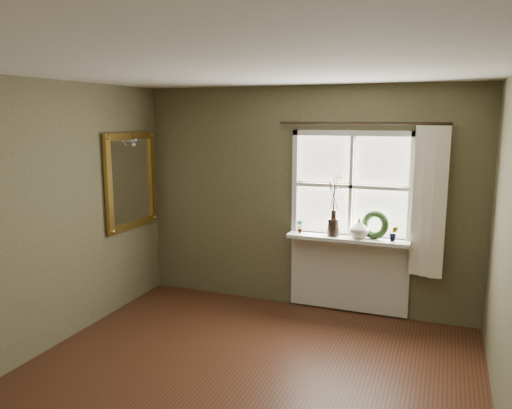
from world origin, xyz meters
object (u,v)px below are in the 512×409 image
object	(u,v)px
cream_vase	(359,228)
gilt_mirror	(131,180)
dark_jug	(333,227)
wreath	(375,228)

from	to	relation	value
cream_vase	gilt_mirror	xyz separation A→B (m)	(-2.64, -0.47, 0.47)
gilt_mirror	cream_vase	bearing A→B (deg)	10.09
dark_jug	cream_vase	distance (m)	0.29
cream_vase	wreath	xyz separation A→B (m)	(0.17, 0.04, 0.01)
wreath	gilt_mirror	world-z (taller)	gilt_mirror
dark_jug	cream_vase	world-z (taller)	cream_vase
dark_jug	cream_vase	size ratio (longest dim) A/B	0.89
wreath	gilt_mirror	xyz separation A→B (m)	(-2.80, -0.51, 0.46)
wreath	gilt_mirror	bearing A→B (deg)	-151.87
cream_vase	wreath	world-z (taller)	wreath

